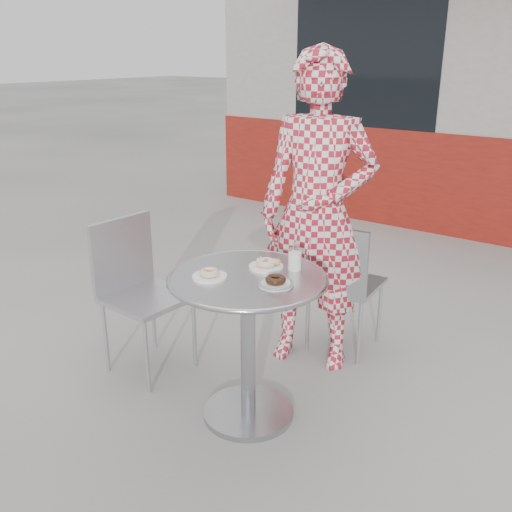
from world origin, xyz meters
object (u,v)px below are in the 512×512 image
Objects in this scene: seated_person at (317,214)px; plate_checker at (276,282)px; bistro_table at (248,312)px; plate_far at (267,264)px; plate_near at (210,274)px; chair_left at (148,326)px; milk_cup at (295,260)px; chair_far at (344,309)px.

plate_checker is at bearing -90.50° from seated_person.
plate_far is (0.01, 0.14, 0.20)m from bistro_table.
plate_far reaches higher than plate_near.
plate_checker is (0.21, -0.71, -0.12)m from seated_person.
chair_left reaches higher than milk_cup.
bistro_table is 4.57× the size of plate_far.
chair_left is 0.91m from plate_far.
chair_far is at bearing 52.07° from seated_person.
seated_person is at bearing 106.78° from plate_checker.
chair_left is 1.04m from milk_cup.
plate_near is (-0.08, -0.82, -0.12)m from seated_person.
bistro_table is 0.87× the size of chair_left.
plate_far is at bearing -79.03° from chair_left.
chair_left is at bearing 177.36° from plate_checker.
bistro_table is at bearing -93.51° from plate_far.
seated_person is (-0.05, 0.70, 0.32)m from bistro_table.
plate_far is (0.06, -0.56, -0.11)m from seated_person.
chair_left is at bearing -169.37° from milk_cup.
plate_near is at bearing -129.57° from milk_cup.
seated_person is 0.83m from plate_near.
plate_checker is at bearing -80.96° from milk_cup.
chair_far is at bearing 97.96° from plate_checker.
plate_far is 1.03× the size of plate_checker.
chair_left reaches higher than chair_far.
plate_near is 1.52× the size of milk_cup.
plate_checker is 1.52× the size of milk_cup.
plate_checker is at bearing 92.86° from chair_far.
milk_cup reaches higher than plate_far.
bistro_table is at bearing 176.37° from plate_checker.
chair_left is at bearing -153.36° from seated_person.
chair_far reaches higher than plate_near.
plate_far is at bearing 86.49° from bistro_table.
plate_checker is (0.16, -0.01, 0.20)m from bistro_table.
milk_cup reaches higher than plate_near.
seated_person is (-0.08, -0.22, 0.64)m from chair_far.
milk_cup is (0.12, 0.06, 0.03)m from plate_far.
chair_left is 5.41× the size of plate_near.
chair_far is 1.18m from chair_left.
chair_far is 1.18m from plate_near.
seated_person is at bearing 64.26° from chair_far.
plate_checker is at bearing -3.63° from bistro_table.
chair_far is 0.94× the size of chair_left.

